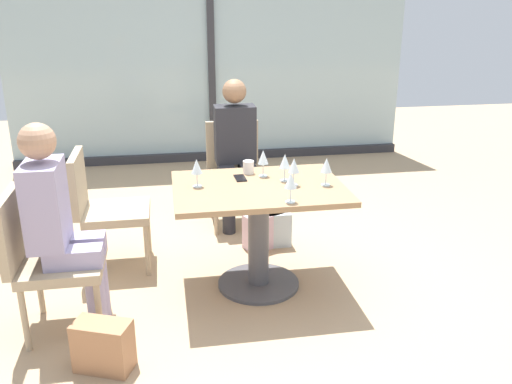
{
  "coord_description": "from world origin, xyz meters",
  "views": [
    {
      "loc": [
        -0.58,
        -3.29,
        1.88
      ],
      "look_at": [
        0.0,
        0.1,
        0.65
      ],
      "focal_mm": 38.13,
      "sensor_mm": 36.0,
      "label": 1
    }
  ],
  "objects_px": {
    "wine_glass_0": "(197,167)",
    "coffee_cup": "(248,167)",
    "handbag_0": "(271,229)",
    "wine_glass_4": "(263,158)",
    "wine_glass_5": "(294,166)",
    "cell_phone_on_table": "(240,178)",
    "handbag_1": "(103,346)",
    "wine_glass_1": "(326,166)",
    "dining_table_main": "(259,215)",
    "chair_near_window": "(235,167)",
    "person_side_end": "(59,220)",
    "wine_glass_3": "(291,181)",
    "chair_far_left": "(102,203)",
    "wine_glass_2": "(285,162)",
    "handbag_2": "(263,231)",
    "person_near_window": "(236,147)",
    "chair_side_end": "(44,254)"
  },
  "relations": [
    {
      "from": "chair_far_left",
      "to": "wine_glass_2",
      "type": "xyz_separation_m",
      "value": [
        1.24,
        -0.41,
        0.37
      ]
    },
    {
      "from": "wine_glass_5",
      "to": "wine_glass_1",
      "type": "bearing_deg",
      "value": -8.14
    },
    {
      "from": "chair_near_window",
      "to": "handbag_0",
      "type": "xyz_separation_m",
      "value": [
        0.22,
        -0.58,
        -0.36
      ]
    },
    {
      "from": "chair_side_end",
      "to": "wine_glass_4",
      "type": "height_order",
      "value": "wine_glass_4"
    },
    {
      "from": "coffee_cup",
      "to": "cell_phone_on_table",
      "type": "xyz_separation_m",
      "value": [
        -0.07,
        -0.11,
        -0.04
      ]
    },
    {
      "from": "wine_glass_1",
      "to": "wine_glass_5",
      "type": "relative_size",
      "value": 1.0
    },
    {
      "from": "wine_glass_4",
      "to": "chair_side_end",
      "type": "bearing_deg",
      "value": -159.88
    },
    {
      "from": "chair_near_window",
      "to": "handbag_2",
      "type": "height_order",
      "value": "chair_near_window"
    },
    {
      "from": "person_side_end",
      "to": "wine_glass_2",
      "type": "distance_m",
      "value": 1.45
    },
    {
      "from": "chair_side_end",
      "to": "wine_glass_1",
      "type": "bearing_deg",
      "value": 8.07
    },
    {
      "from": "person_side_end",
      "to": "wine_glass_3",
      "type": "height_order",
      "value": "person_side_end"
    },
    {
      "from": "coffee_cup",
      "to": "cell_phone_on_table",
      "type": "height_order",
      "value": "coffee_cup"
    },
    {
      "from": "chair_near_window",
      "to": "wine_glass_2",
      "type": "height_order",
      "value": "wine_glass_2"
    },
    {
      "from": "wine_glass_0",
      "to": "handbag_2",
      "type": "bearing_deg",
      "value": 45.87
    },
    {
      "from": "handbag_0",
      "to": "handbag_1",
      "type": "height_order",
      "value": "same"
    },
    {
      "from": "handbag_2",
      "to": "coffee_cup",
      "type": "bearing_deg",
      "value": -141.59
    },
    {
      "from": "wine_glass_4",
      "to": "handbag_0",
      "type": "distance_m",
      "value": 0.86
    },
    {
      "from": "chair_far_left",
      "to": "person_near_window",
      "type": "height_order",
      "value": "person_near_window"
    },
    {
      "from": "person_near_window",
      "to": "wine_glass_5",
      "type": "height_order",
      "value": "person_near_window"
    },
    {
      "from": "person_side_end",
      "to": "wine_glass_5",
      "type": "distance_m",
      "value": 1.46
    },
    {
      "from": "dining_table_main",
      "to": "chair_near_window",
      "type": "distance_m",
      "value": 1.2
    },
    {
      "from": "handbag_1",
      "to": "wine_glass_4",
      "type": "bearing_deg",
      "value": 64.34
    },
    {
      "from": "chair_far_left",
      "to": "wine_glass_4",
      "type": "xyz_separation_m",
      "value": [
        1.12,
        -0.29,
        0.37
      ]
    },
    {
      "from": "handbag_2",
      "to": "dining_table_main",
      "type": "bearing_deg",
      "value": -128.08
    },
    {
      "from": "wine_glass_0",
      "to": "handbag_2",
      "type": "xyz_separation_m",
      "value": [
        0.54,
        0.56,
        -0.72
      ]
    },
    {
      "from": "dining_table_main",
      "to": "coffee_cup",
      "type": "bearing_deg",
      "value": 95.12
    },
    {
      "from": "wine_glass_1",
      "to": "wine_glass_3",
      "type": "xyz_separation_m",
      "value": [
        -0.3,
        -0.27,
        0.0
      ]
    },
    {
      "from": "handbag_0",
      "to": "chair_far_left",
      "type": "bearing_deg",
      "value": -173.41
    },
    {
      "from": "dining_table_main",
      "to": "chair_side_end",
      "type": "distance_m",
      "value": 1.34
    },
    {
      "from": "wine_glass_1",
      "to": "cell_phone_on_table",
      "type": "distance_m",
      "value": 0.59
    },
    {
      "from": "wine_glass_4",
      "to": "coffee_cup",
      "type": "relative_size",
      "value": 2.06
    },
    {
      "from": "wine_glass_0",
      "to": "coffee_cup",
      "type": "relative_size",
      "value": 2.06
    },
    {
      "from": "coffee_cup",
      "to": "handbag_2",
      "type": "relative_size",
      "value": 0.3
    },
    {
      "from": "cell_phone_on_table",
      "to": "handbag_0",
      "type": "relative_size",
      "value": 0.48
    },
    {
      "from": "dining_table_main",
      "to": "cell_phone_on_table",
      "type": "height_order",
      "value": "cell_phone_on_table"
    },
    {
      "from": "coffee_cup",
      "to": "handbag_1",
      "type": "relative_size",
      "value": 0.3
    },
    {
      "from": "wine_glass_2",
      "to": "handbag_1",
      "type": "relative_size",
      "value": 0.62
    },
    {
      "from": "handbag_0",
      "to": "handbag_2",
      "type": "height_order",
      "value": "same"
    },
    {
      "from": "wine_glass_4",
      "to": "person_side_end",
      "type": "bearing_deg",
      "value": -158.29
    },
    {
      "from": "wine_glass_3",
      "to": "handbag_1",
      "type": "relative_size",
      "value": 0.62
    },
    {
      "from": "chair_near_window",
      "to": "wine_glass_3",
      "type": "bearing_deg",
      "value": -85.05
    },
    {
      "from": "dining_table_main",
      "to": "handbag_0",
      "type": "distance_m",
      "value": 0.76
    },
    {
      "from": "dining_table_main",
      "to": "wine_glass_2",
      "type": "height_order",
      "value": "wine_glass_2"
    },
    {
      "from": "chair_near_window",
      "to": "wine_glass_1",
      "type": "height_order",
      "value": "wine_glass_1"
    },
    {
      "from": "wine_glass_2",
      "to": "handbag_1",
      "type": "xyz_separation_m",
      "value": [
        -1.16,
        -0.82,
        -0.72
      ]
    },
    {
      "from": "handbag_0",
      "to": "wine_glass_4",
      "type": "bearing_deg",
      "value": -109.35
    },
    {
      "from": "wine_glass_1",
      "to": "wine_glass_2",
      "type": "height_order",
      "value": "same"
    },
    {
      "from": "chair_far_left",
      "to": "cell_phone_on_table",
      "type": "distance_m",
      "value": 1.03
    },
    {
      "from": "wine_glass_0",
      "to": "handbag_0",
      "type": "xyz_separation_m",
      "value": [
        0.61,
        0.58,
        -0.72
      ]
    },
    {
      "from": "wine_glass_5",
      "to": "cell_phone_on_table",
      "type": "relative_size",
      "value": 1.28
    }
  ]
}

